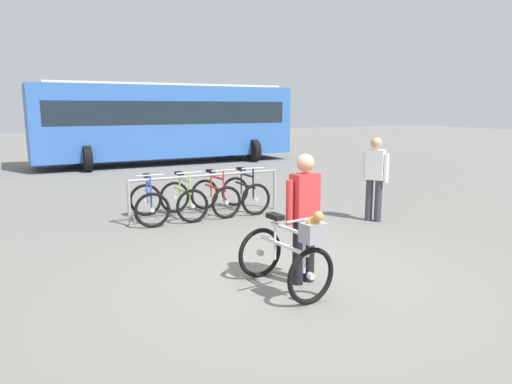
{
  "coord_description": "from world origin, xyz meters",
  "views": [
    {
      "loc": [
        -2.84,
        -5.14,
        2.19
      ],
      "look_at": [
        -0.17,
        0.85,
        1.0
      ],
      "focal_mm": 32.64,
      "sensor_mm": 36.0,
      "label": 1
    }
  ],
  "objects": [
    {
      "name": "ground_plane",
      "position": [
        0.0,
        0.0,
        0.0
      ],
      "size": [
        80.0,
        80.0,
        0.0
      ],
      "primitive_type": "plane",
      "color": "slate"
    },
    {
      "name": "person_with_featured_bike",
      "position": [
        -0.0,
        -0.25,
        0.91
      ],
      "size": [
        0.52,
        0.26,
        1.64
      ],
      "color": "black",
      "rests_on": "ground"
    },
    {
      "name": "racked_bike_black",
      "position": [
        0.96,
        3.94,
        0.37
      ],
      "size": [
        0.72,
        1.13,
        0.97
      ],
      "color": "black",
      "rests_on": "ground"
    },
    {
      "name": "pedestrian_with_backpack",
      "position": [
        2.89,
        2.05,
        0.94
      ],
      "size": [
        0.45,
        0.48,
        1.64
      ],
      "color": "#383842",
      "rests_on": "ground"
    },
    {
      "name": "racked_bike_lime",
      "position": [
        -0.44,
        3.84,
        0.37
      ],
      "size": [
        0.76,
        1.16,
        0.97
      ],
      "color": "black",
      "rests_on": "ground"
    },
    {
      "name": "featured_bicycle",
      "position": [
        -0.32,
        -0.48,
        0.49
      ],
      "size": [
        0.83,
        1.25,
        1.09
      ],
      "color": "black",
      "rests_on": "ground"
    },
    {
      "name": "bus_distant",
      "position": [
        1.51,
        13.29,
        1.74
      ],
      "size": [
        10.15,
        3.88,
        3.08
      ],
      "color": "#3366B7",
      "rests_on": "ground"
    },
    {
      "name": "bike_rack_rail",
      "position": [
        0.03,
        3.69,
        0.66
      ],
      "size": [
        3.2,
        0.29,
        0.88
      ],
      "color": "#99999E",
      "rests_on": "ground"
    },
    {
      "name": "racked_bike_blue",
      "position": [
        -1.14,
        3.78,
        0.37
      ],
      "size": [
        0.74,
        1.15,
        0.97
      ],
      "color": "black",
      "rests_on": "ground"
    },
    {
      "name": "racked_bike_red",
      "position": [
        0.26,
        3.89,
        0.37
      ],
      "size": [
        0.79,
        1.16,
        0.97
      ],
      "color": "black",
      "rests_on": "ground"
    }
  ]
}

